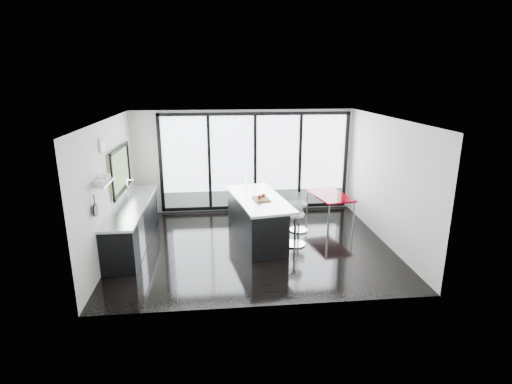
{
  "coord_description": "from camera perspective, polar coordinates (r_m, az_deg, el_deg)",
  "views": [
    {
      "loc": [
        -0.79,
        -8.24,
        3.63
      ],
      "look_at": [
        0.1,
        0.3,
        1.15
      ],
      "focal_mm": 28.0,
      "sensor_mm": 36.0,
      "label": 1
    }
  ],
  "objects": [
    {
      "name": "wall_back",
      "position": [
        11.02,
        -0.28,
        3.74
      ],
      "size": [
        6.0,
        0.09,
        2.8
      ],
      "color": "beige",
      "rests_on": "ground"
    },
    {
      "name": "counter_cabinets",
      "position": [
        9.39,
        -17.19,
        -4.34
      ],
      "size": [
        0.69,
        3.24,
        1.36
      ],
      "color": "black",
      "rests_on": "floor"
    },
    {
      "name": "floor",
      "position": [
        9.04,
        -0.44,
        -7.57
      ],
      "size": [
        6.0,
        5.0,
        0.0
      ],
      "primitive_type": "cube",
      "color": "black",
      "rests_on": "ground"
    },
    {
      "name": "wall_front",
      "position": [
        6.21,
        1.76,
        -4.94
      ],
      "size": [
        6.0,
        0.0,
        2.8
      ],
      "primitive_type": "cube",
      "color": "beige",
      "rests_on": "ground"
    },
    {
      "name": "ceiling",
      "position": [
        8.32,
        -0.48,
        10.38
      ],
      "size": [
        6.0,
        5.0,
        0.0
      ],
      "primitive_type": "cube",
      "color": "white",
      "rests_on": "wall_back"
    },
    {
      "name": "wall_right",
      "position": [
        9.34,
        18.19,
        1.48
      ],
      "size": [
        0.0,
        5.0,
        2.8
      ],
      "primitive_type": "cube",
      "color": "beige",
      "rests_on": "ground"
    },
    {
      "name": "red_table",
      "position": [
        10.48,
        10.43,
        -2.29
      ],
      "size": [
        1.02,
        1.5,
        0.74
      ],
      "primitive_type": "cube",
      "rotation": [
        0.0,
        0.0,
        0.18
      ],
      "color": "#720009",
      "rests_on": "floor"
    },
    {
      "name": "island",
      "position": [
        9.2,
        -0.02,
        -3.73
      ],
      "size": [
        1.41,
        2.57,
        1.29
      ],
      "color": "black",
      "rests_on": "floor"
    },
    {
      "name": "wall_left",
      "position": [
        9.03,
        -19.78,
        1.9
      ],
      "size": [
        0.26,
        5.0,
        2.8
      ],
      "color": "beige",
      "rests_on": "ground"
    },
    {
      "name": "bar_stool_near",
      "position": [
        8.95,
        5.6,
        -5.29
      ],
      "size": [
        0.51,
        0.51,
        0.75
      ],
      "primitive_type": "cylinder",
      "rotation": [
        0.0,
        0.0,
        -0.08
      ],
      "color": "silver",
      "rests_on": "floor"
    },
    {
      "name": "bar_stool_far",
      "position": [
        9.78,
        6.14,
        -3.54
      ],
      "size": [
        0.54,
        0.54,
        0.72
      ],
      "primitive_type": "cylinder",
      "rotation": [
        0.0,
        0.0,
        -0.23
      ],
      "color": "silver",
      "rests_on": "floor"
    }
  ]
}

